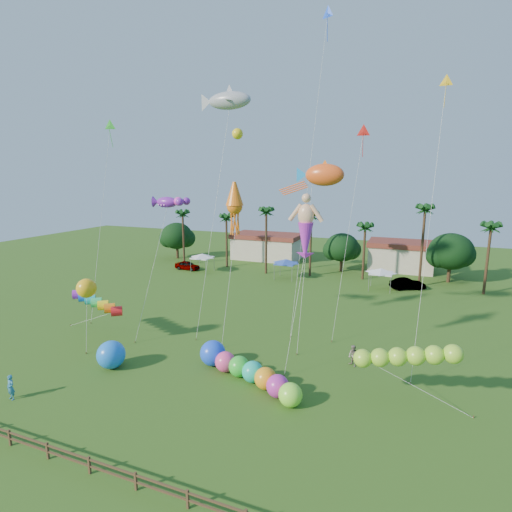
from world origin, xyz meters
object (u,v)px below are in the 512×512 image
at_px(spectator_b, 353,356).
at_px(car_b, 408,284).
at_px(spectator_a, 11,387).
at_px(blue_ball, 111,355).
at_px(car_a, 187,265).
at_px(caterpillar_inflatable, 245,370).

bearing_deg(spectator_b, car_b, 124.03).
bearing_deg(spectator_a, blue_ball, 70.73).
bearing_deg(blue_ball, car_b, 57.17).
relative_size(spectator_a, blue_ball, 0.79).
bearing_deg(car_a, blue_ball, -155.08).
bearing_deg(caterpillar_inflatable, car_a, 150.73).
height_order(spectator_b, blue_ball, blue_ball).
relative_size(car_b, blue_ball, 2.05).
relative_size(car_a, spectator_b, 2.38).
xyz_separation_m(car_a, blue_ball, (12.90, -32.59, 0.41)).
bearing_deg(car_a, caterpillar_inflatable, -138.54).
distance_m(spectator_a, spectator_b, 25.72).
relative_size(car_b, spectator_b, 2.60).
bearing_deg(blue_ball, caterpillar_inflatable, 11.42).
height_order(car_b, blue_ball, blue_ball).
xyz_separation_m(car_b, caterpillar_inflatable, (-10.85, -31.58, 0.11)).
bearing_deg(car_a, spectator_b, -125.26).
distance_m(spectator_b, caterpillar_inflatable, 9.17).
xyz_separation_m(spectator_a, blue_ball, (3.22, 6.40, 0.24)).
bearing_deg(spectator_b, caterpillar_inflatable, -101.56).
bearing_deg(blue_ball, spectator_b, 22.82).
height_order(car_a, blue_ball, blue_ball).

